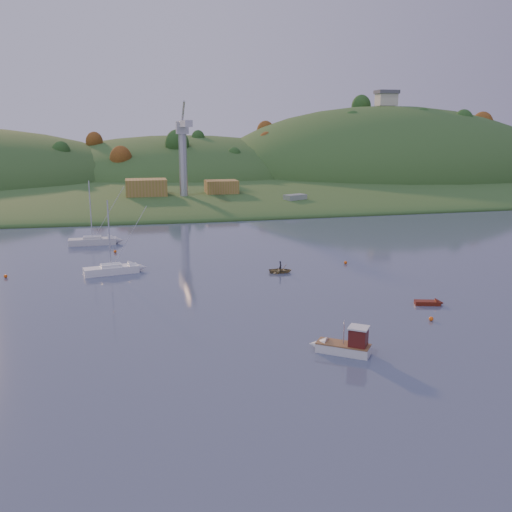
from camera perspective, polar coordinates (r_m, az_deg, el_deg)
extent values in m
plane|color=#3A4560|center=(43.51, 5.61, -15.96)|extent=(500.00, 500.00, 0.00)
cube|color=#25481D|center=(267.32, -9.84, 8.01)|extent=(620.00, 220.00, 1.50)
ellipsoid|color=#25481D|center=(202.67, -8.95, 6.62)|extent=(640.00, 150.00, 7.00)
ellipsoid|color=#25481D|center=(248.10, -7.29, 7.75)|extent=(140.00, 120.00, 36.00)
ellipsoid|color=#25481D|center=(255.70, 12.54, 7.70)|extent=(150.00, 130.00, 60.00)
cube|color=beige|center=(255.12, 12.90, 14.98)|extent=(8.00, 6.00, 5.00)
cube|color=#595960|center=(255.29, 12.94, 15.70)|extent=(9.00, 7.00, 1.50)
cube|color=slate|center=(160.37, -6.19, 5.57)|extent=(42.00, 16.00, 2.40)
cube|color=olive|center=(160.09, -10.92, 6.70)|extent=(11.00, 8.00, 4.80)
cube|color=olive|center=(163.02, -3.48, 6.86)|extent=(9.00, 7.00, 4.00)
cylinder|color=#B7B7BC|center=(157.16, -7.30, 9.13)|extent=(2.20, 2.20, 18.00)
cube|color=#B7B7BC|center=(156.88, -7.40, 12.59)|extent=(3.20, 3.20, 3.20)
cube|color=#B7B7BC|center=(147.92, -7.08, 12.99)|extent=(1.80, 18.00, 1.60)
cube|color=#B7B7BC|center=(161.86, -7.57, 12.94)|extent=(1.80, 10.00, 1.60)
cube|color=silver|center=(55.14, 8.71, -9.15)|extent=(5.11, 4.37, 0.90)
cone|color=silver|center=(55.75, 6.20, -8.82)|extent=(2.47, 2.48, 1.80)
cube|color=brown|center=(54.97, 8.73, -8.70)|extent=(5.14, 4.41, 0.12)
cube|color=#541813|center=(54.36, 10.20, -8.01)|extent=(2.17, 2.15, 1.80)
cube|color=silver|center=(54.03, 10.24, -7.07)|extent=(2.45, 2.43, 0.15)
cylinder|color=silver|center=(54.55, 8.77, -7.54)|extent=(0.10, 0.10, 2.40)
cube|color=white|center=(85.92, -14.28, -1.38)|extent=(8.10, 3.90, 1.07)
cube|color=white|center=(85.78, -14.30, -1.00)|extent=(3.22, 2.32, 0.68)
cylinder|color=silver|center=(84.81, -14.47, 2.16)|extent=(0.18, 0.18, 9.73)
cylinder|color=silver|center=(85.73, -14.31, -0.84)|extent=(3.07, 0.76, 0.12)
cylinder|color=white|center=(85.70, -14.31, -0.77)|extent=(2.74, 0.92, 0.36)
cube|color=silver|center=(108.33, -16.03, 1.40)|extent=(8.46, 2.76, 1.15)
cube|color=silver|center=(108.21, -16.05, 1.73)|extent=(3.20, 1.98, 0.73)
cylinder|color=silver|center=(107.39, -16.22, 4.45)|extent=(0.18, 0.18, 10.49)
cylinder|color=silver|center=(108.17, -16.06, 1.86)|extent=(3.36, 0.22, 0.12)
cylinder|color=silver|center=(108.15, -16.06, 1.91)|extent=(2.95, 0.44, 0.36)
imported|color=#978753|center=(83.96, 2.46, -1.45)|extent=(3.70, 2.88, 0.70)
imported|color=black|center=(83.86, 2.46, -1.18)|extent=(0.43, 0.59, 1.50)
cube|color=#5B190D|center=(71.93, 16.74, -4.50)|extent=(3.14, 1.92, 0.49)
cone|color=#5B190D|center=(72.29, 17.88, -4.49)|extent=(1.31, 1.41, 1.17)
cube|color=slate|center=(153.21, 3.93, 5.16)|extent=(14.66, 10.00, 1.78)
cube|color=#B7B7BC|center=(153.02, 3.94, 5.71)|extent=(6.62, 5.06, 2.37)
sphere|color=#F75B0D|center=(66.14, 17.11, -6.02)|extent=(0.50, 0.50, 0.50)
sphere|color=#F75B0D|center=(90.33, 8.95, -0.65)|extent=(0.50, 0.50, 0.50)
sphere|color=#F75B0D|center=(88.51, -23.76, -1.86)|extent=(0.50, 0.50, 0.50)
sphere|color=#F75B0D|center=(100.20, -13.91, 0.45)|extent=(0.50, 0.50, 0.50)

